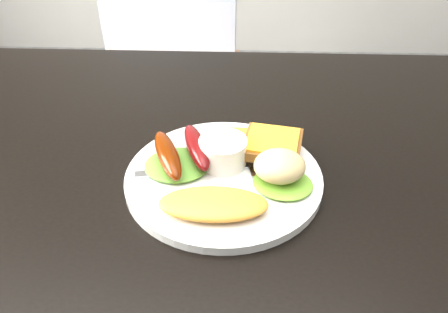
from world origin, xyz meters
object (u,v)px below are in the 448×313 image
(dining_chair, at_px, (162,83))
(plate, at_px, (224,177))
(dining_table, at_px, (290,182))
(person, at_px, (135,36))

(dining_chair, bearing_deg, plate, -70.72)
(dining_table, distance_m, dining_chair, 0.95)
(dining_table, xyz_separation_m, plate, (-0.09, -0.03, 0.03))
(dining_chair, relative_size, person, 0.32)
(dining_table, xyz_separation_m, dining_chair, (-0.33, 0.85, -0.28))
(dining_table, height_order, plate, plate)
(dining_table, relative_size, person, 0.80)
(person, relative_size, plate, 5.93)
(dining_chair, bearing_deg, dining_table, -64.84)
(dining_table, height_order, person, person)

